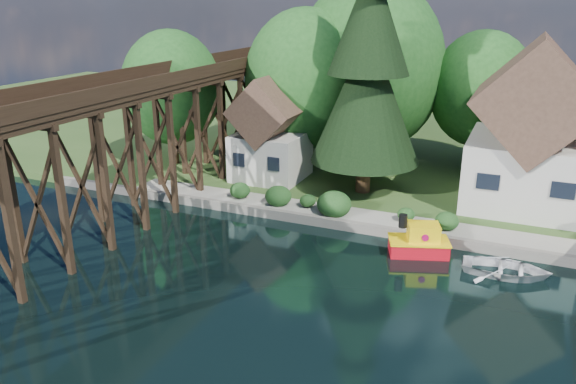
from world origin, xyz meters
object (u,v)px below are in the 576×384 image
at_px(house_left, 531,136).
at_px(trestle_bridge, 137,136).
at_px(conifer, 368,65).
at_px(shed, 271,136).
at_px(tugboat, 420,242).
at_px(boat_white_a, 507,267).

bearing_deg(house_left, trestle_bridge, -154.79).
bearing_deg(conifer, shed, 177.34).
xyz_separation_m(shed, tugboat, (12.97, -8.13, -3.11)).
relative_size(trestle_bridge, tugboat, 11.89).
height_order(house_left, tugboat, house_left).
relative_size(conifer, tugboat, 5.00).
height_order(house_left, boat_white_a, house_left).
relative_size(trestle_bridge, boat_white_a, 9.98).
distance_m(tugboat, boat_white_a, 4.73).
distance_m(shed, tugboat, 15.62).
relative_size(tugboat, boat_white_a, 0.84).
bearing_deg(boat_white_a, house_left, -5.19).
bearing_deg(tugboat, boat_white_a, -9.65).
bearing_deg(tugboat, shed, 147.89).
bearing_deg(conifer, house_left, 9.89).
distance_m(house_left, tugboat, 11.74).
bearing_deg(trestle_bridge, boat_white_a, 1.01).
distance_m(trestle_bridge, house_left, 25.42).
relative_size(conifer, boat_white_a, 4.20).
relative_size(house_left, shed, 1.40).
distance_m(house_left, boat_white_a, 11.44).
xyz_separation_m(trestle_bridge, house_left, (23.00, 10.83, -0.21)).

